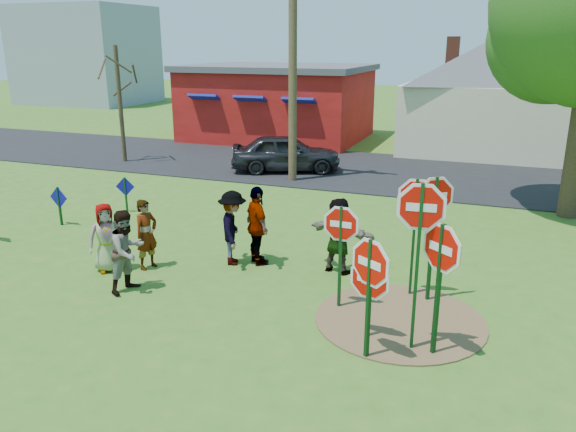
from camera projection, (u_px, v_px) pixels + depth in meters
name	position (u px, v px, depth m)	size (l,w,h in m)	color
ground	(213.00, 269.00, 13.02)	(120.00, 120.00, 0.00)	#33631C
road	(344.00, 169.00, 23.29)	(120.00, 7.50, 0.04)	black
dirt_patch	(400.00, 320.00, 10.60)	(3.20, 3.20, 0.03)	brown
red_building	(278.00, 102.00, 30.37)	(9.40, 7.69, 3.90)	maroon
cream_house	(495.00, 89.00, 26.38)	(9.40, 9.40, 6.50)	beige
distant_building	(86.00, 55.00, 48.10)	(10.00, 8.00, 8.00)	#8C939E
stop_sign_a	(370.00, 273.00, 8.91)	(0.94, 0.58, 2.24)	#103B17
stop_sign_b	(416.00, 208.00, 11.14)	(1.01, 0.09, 2.62)	#103B17
stop_sign_c	(420.00, 229.00, 9.00)	(1.08, 0.15, 3.07)	#103B17
stop_sign_d	(434.00, 208.00, 10.85)	(0.88, 0.60, 2.73)	#103B17
stop_sign_e	(369.00, 283.00, 9.71)	(1.01, 0.23, 1.63)	#103B17
stop_sign_f	(441.00, 258.00, 8.96)	(0.87, 0.70, 2.46)	#103B17
stop_sign_g	(341.00, 234.00, 10.70)	(0.96, 0.07, 2.21)	#103B17
blue_diamond_c	(59.00, 202.00, 15.96)	(0.64, 0.07, 1.14)	#103B17
blue_diamond_d	(126.00, 191.00, 17.18)	(0.59, 0.15, 1.12)	#103B17
person_a	(106.00, 238.00, 12.70)	(0.78, 0.51, 1.60)	#3C478C
person_b	(147.00, 234.00, 12.85)	(0.60, 0.39, 1.64)	#246653
person_c	(127.00, 251.00, 11.65)	(0.86, 0.67, 1.76)	brown
person_d	(233.00, 228.00, 13.10)	(1.14, 0.66, 1.77)	#2E2F33
person_e	(257.00, 226.00, 13.06)	(1.10, 0.46, 1.89)	#51335F
person_f	(339.00, 235.00, 12.62)	(1.63, 0.52, 1.75)	#1C5B2B
suv	(286.00, 153.00, 22.58)	(1.75, 4.36, 1.48)	#2F2F34
utility_pole	(293.00, 39.00, 19.79)	(2.40, 0.30, 9.79)	#4C3823
bare_tree_west	(119.00, 88.00, 23.77)	(1.80, 1.80, 4.93)	#382819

